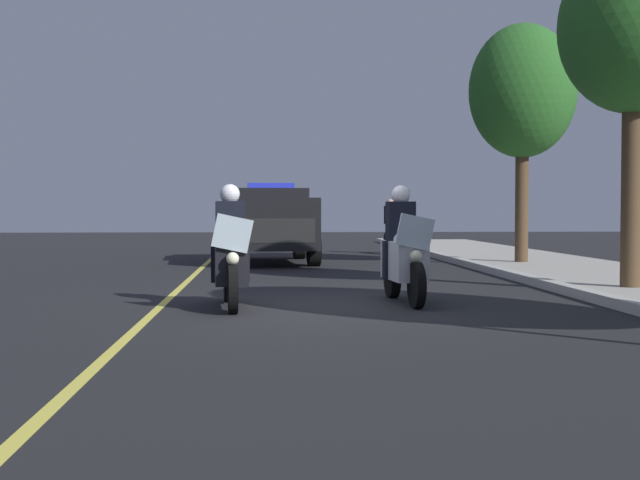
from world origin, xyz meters
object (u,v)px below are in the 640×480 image
Objects in this scene: police_motorcycle_lead_left at (231,257)px; police_suv at (271,221)px; cyclist_background at (390,226)px; police_motorcycle_lead_right at (404,255)px; tree_mid_block at (633,30)px; tree_far_back at (523,92)px.

police_motorcycle_lead_left is 0.43× the size of police_suv.
police_motorcycle_lead_left is 10.21m from police_suv.
cyclist_background is at bearing 138.36° from police_suv.
cyclist_background is at bearing 163.15° from police_motorcycle_lead_left.
police_motorcycle_lead_right is 5.44m from tree_mid_block.
police_motorcycle_lead_right is 0.38× the size of tree_mid_block.
police_suv reaches higher than police_motorcycle_lead_right.
police_suv reaches higher than police_motorcycle_lead_left.
tree_far_back is at bearing 152.42° from police_motorcycle_lead_right.
cyclist_background is (-13.89, 1.84, 0.14)m from police_motorcycle_lead_right.
police_motorcycle_lead_right is 0.43× the size of police_suv.
tree_far_back reaches higher than tree_mid_block.
tree_mid_block is 0.98× the size of tree_far_back.
police_suv is 0.88× the size of tree_far_back.
cyclist_background is at bearing -158.27° from tree_far_back.
cyclist_background is (-4.16, 3.69, -0.22)m from police_suv.
cyclist_background is at bearing -170.64° from tree_mid_block.
police_motorcycle_lead_right is 1.22× the size of cyclist_background.
tree_far_back reaches higher than cyclist_background.
police_motorcycle_lead_right is at bearing 100.05° from police_motorcycle_lead_left.
police_motorcycle_lead_left is at bearing -79.95° from police_motorcycle_lead_right.
tree_far_back is (-8.46, 6.68, 3.49)m from police_motorcycle_lead_left.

